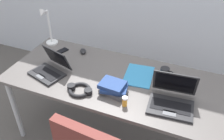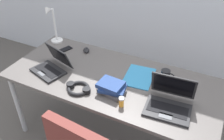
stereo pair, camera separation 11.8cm
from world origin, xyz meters
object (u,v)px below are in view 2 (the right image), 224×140
Objects in this scene: headphones at (78,88)px; paper_folder_back_left at (139,77)px; desk_lamp at (53,25)px; computer_mouse at (86,50)px; laptop_by_keyboard at (52,66)px; book_stack at (111,88)px; laptop_far_corner at (169,103)px; coffee_mug at (166,75)px; cell_phone at (65,49)px; pill_bottle at (121,102)px.

headphones reaches higher than paper_folder_back_left.
computer_mouse is (0.39, -0.01, -0.18)m from desk_lamp.
laptop_by_keyboard is 1.56× the size of book_stack.
headphones is 0.96× the size of book_stack.
paper_folder_back_left is (1.00, -0.16, -0.19)m from desk_lamp.
laptop_far_corner reaches higher than coffee_mug.
laptop_by_keyboard is 0.37m from headphones.
headphones is at bearing -169.74° from laptop_far_corner.
cell_phone is at bearing -22.86° from desk_lamp.
desk_lamp is 1.79× the size of book_stack.
computer_mouse is (0.10, 0.40, -0.03)m from laptop_by_keyboard.
desk_lamp reaches higher than laptop_far_corner.
book_stack is (0.88, -0.45, -0.15)m from desk_lamp.
coffee_mug reaches higher than paper_folder_back_left.
book_stack is at bearing -27.02° from desk_lamp.
laptop_far_corner is at bearing 10.26° from headphones.
pill_bottle is at bearing -112.95° from coffee_mug.
laptop_far_corner is (1.32, -0.41, -0.15)m from desk_lamp.
pill_bottle is (0.83, -0.47, 0.04)m from cell_phone.
pill_bottle reaches higher than cell_phone.
computer_mouse is at bearing 138.47° from book_stack.
desk_lamp reaches higher than computer_mouse.
headphones is at bearing -40.16° from desk_lamp.
laptop_far_corner is 1.04m from laptop_by_keyboard.
pill_bottle is 0.25× the size of paper_folder_back_left.
cell_phone is (-0.21, -0.07, -0.01)m from computer_mouse.
headphones reaches higher than computer_mouse.
computer_mouse is 0.31× the size of paper_folder_back_left.
laptop_far_corner is at bearing 0.27° from laptop_by_keyboard.
pill_bottle is (0.38, -0.02, 0.03)m from headphones.
paper_folder_back_left is at bearing 19.10° from laptop_by_keyboard.
paper_folder_back_left is at bearing -9.36° from desk_lamp.
book_stack is (0.60, -0.04, 0.01)m from laptop_by_keyboard.
laptop_by_keyboard is at bearing 176.58° from book_stack.
laptop_by_keyboard is at bearing -160.90° from paper_folder_back_left.
desk_lamp reaches higher than laptop_by_keyboard.
desk_lamp reaches higher than paper_folder_back_left.
coffee_mug is (0.32, 0.35, -0.00)m from book_stack.
book_stack is at bearing 18.68° from headphones.
coffee_mug is at bearing 47.73° from book_stack.
computer_mouse is 0.63m from paper_folder_back_left.
computer_mouse is 0.66m from book_stack.
pill_bottle is at bearing -155.75° from laptop_far_corner.
coffee_mug is at bearing 67.05° from pill_bottle.
laptop_far_corner is 3.06× the size of coffee_mug.
coffee_mug reaches higher than pill_bottle.
laptop_far_corner reaches higher than pill_bottle.
desk_lamp is at bearing 151.51° from pill_bottle.
laptop_by_keyboard is 3.63× the size of computer_mouse.
headphones is 0.52m from paper_folder_back_left.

